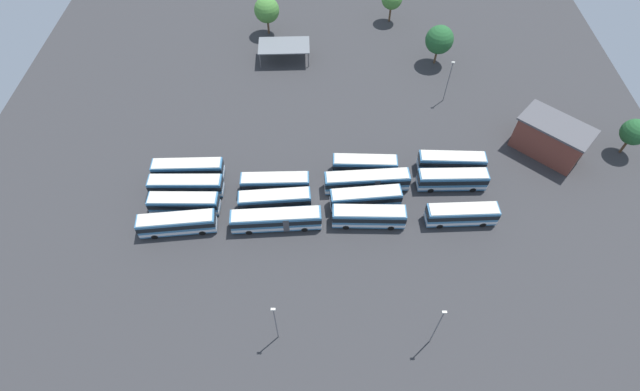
# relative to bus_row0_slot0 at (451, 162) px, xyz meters

# --- Properties ---
(ground_plane) EXTENTS (121.93, 121.93, 0.00)m
(ground_plane) POSITION_rel_bus_row0_slot0_xyz_m (21.86, 6.33, -1.82)
(ground_plane) COLOR #333335
(bus_row0_slot0) EXTENTS (11.13, 2.82, 3.43)m
(bus_row0_slot0) POSITION_rel_bus_row0_slot0_xyz_m (0.00, 0.00, 0.00)
(bus_row0_slot0) COLOR teal
(bus_row0_slot0) RESTS_ON ground_plane
(bus_row0_slot1) EXTENTS (11.32, 2.81, 3.43)m
(bus_row0_slot1) POSITION_rel_bus_row0_slot0_xyz_m (0.50, 3.81, 0.00)
(bus_row0_slot1) COLOR teal
(bus_row0_slot1) RESTS_ON ground_plane
(bus_row0_slot3) EXTENTS (11.02, 3.02, 3.43)m
(bus_row0_slot3) POSITION_rel_bus_row0_slot0_xyz_m (0.21, 10.79, -0.00)
(bus_row0_slot3) COLOR teal
(bus_row0_slot3) RESTS_ON ground_plane
(bus_row1_slot0) EXTENTS (10.76, 2.78, 3.43)m
(bus_row1_slot0) POSITION_rel_bus_row0_slot0_xyz_m (14.62, 0.82, -0.00)
(bus_row1_slot0) COLOR teal
(bus_row1_slot0) RESTS_ON ground_plane
(bus_row1_slot1) EXTENTS (13.94, 3.57, 3.43)m
(bus_row1_slot1) POSITION_rel_bus_row0_slot0_xyz_m (14.39, 4.25, 0.00)
(bus_row1_slot1) COLOR teal
(bus_row1_slot1) RESTS_ON ground_plane
(bus_row1_slot2) EXTENTS (11.40, 3.67, 3.43)m
(bus_row1_slot2) POSITION_rel_bus_row0_slot0_xyz_m (14.84, 7.74, 0.00)
(bus_row1_slot2) COLOR teal
(bus_row1_slot2) RESTS_ON ground_plane
(bus_row1_slot3) EXTENTS (11.27, 2.67, 3.43)m
(bus_row1_slot3) POSITION_rel_bus_row0_slot0_xyz_m (14.55, 11.26, 0.00)
(bus_row1_slot3) COLOR teal
(bus_row1_slot3) RESTS_ON ground_plane
(bus_row2_slot1) EXTENTS (11.10, 2.84, 3.43)m
(bus_row2_slot1) POSITION_rel_bus_row0_slot0_xyz_m (29.33, 4.81, -0.00)
(bus_row2_slot1) COLOR teal
(bus_row2_slot1) RESTS_ON ground_plane
(bus_row2_slot2) EXTENTS (11.50, 3.51, 3.43)m
(bus_row2_slot2) POSITION_rel_bus_row0_slot0_xyz_m (29.16, 8.29, 0.00)
(bus_row2_slot2) COLOR teal
(bus_row2_slot2) RESTS_ON ground_plane
(bus_row2_slot3) EXTENTS (13.92, 3.46, 3.43)m
(bus_row2_slot3) POSITION_rel_bus_row0_slot0_xyz_m (28.66, 11.96, 0.00)
(bus_row2_slot3) COLOR teal
(bus_row2_slot3) RESTS_ON ground_plane
(bus_row3_slot0) EXTENTS (11.67, 2.92, 3.43)m
(bus_row3_slot0) POSITION_rel_bus_row0_slot0_xyz_m (43.98, 1.87, 0.00)
(bus_row3_slot0) COLOR teal
(bus_row3_slot0) RESTS_ON ground_plane
(bus_row3_slot1) EXTENTS (11.80, 2.65, 3.43)m
(bus_row3_slot1) POSITION_rel_bus_row0_slot0_xyz_m (43.70, 5.35, 0.00)
(bus_row3_slot1) COLOR teal
(bus_row3_slot1) RESTS_ON ground_plane
(bus_row3_slot2) EXTENTS (10.89, 2.63, 3.43)m
(bus_row3_slot2) POSITION_rel_bus_row0_slot0_xyz_m (43.34, 8.95, -0.00)
(bus_row3_slot2) COLOR teal
(bus_row3_slot2) RESTS_ON ground_plane
(bus_row3_slot3) EXTENTS (11.84, 3.76, 3.43)m
(bus_row3_slot3) POSITION_rel_bus_row0_slot0_xyz_m (43.71, 12.76, 0.00)
(bus_row3_slot3) COLOR teal
(bus_row3_slot3) RESTS_ON ground_plane
(depot_building) EXTENTS (13.07, 12.69, 6.41)m
(depot_building) POSITION_rel_bus_row0_slot0_xyz_m (-17.53, -4.41, 1.41)
(depot_building) COLOR brown
(depot_building) RESTS_ON ground_plane
(maintenance_shelter) EXTENTS (10.74, 6.38, 3.52)m
(maintenance_shelter) POSITION_rel_bus_row0_slot0_xyz_m (29.71, -30.53, 1.54)
(maintenance_shelter) COLOR slate
(maintenance_shelter) RESTS_ON ground_plane
(lamp_post_far_corner) EXTENTS (0.56, 0.28, 8.88)m
(lamp_post_far_corner) POSITION_rel_bus_row0_slot0_xyz_m (27.43, 29.58, 3.04)
(lamp_post_far_corner) COLOR slate
(lamp_post_far_corner) RESTS_ON ground_plane
(lamp_post_near_entrance) EXTENTS (0.56, 0.28, 9.46)m
(lamp_post_near_entrance) POSITION_rel_bus_row0_slot0_xyz_m (7.48, 30.05, 3.33)
(lamp_post_near_entrance) COLOR slate
(lamp_post_near_entrance) RESTS_ON ground_plane
(lamp_post_by_building) EXTENTS (0.56, 0.28, 8.92)m
(lamp_post_by_building) POSITION_rel_bus_row0_slot0_xyz_m (-1.73, -17.69, 3.06)
(lamp_post_by_building) COLOR slate
(lamp_post_by_building) RESTS_ON ground_plane
(tree_north_edge) EXTENTS (5.64, 5.64, 8.38)m
(tree_north_edge) POSITION_rel_bus_row0_slot0_xyz_m (-1.71, -29.55, 3.73)
(tree_north_edge) COLOR brown
(tree_north_edge) RESTS_ON ground_plane
(tree_west_edge) EXTENTS (4.47, 4.47, 7.12)m
(tree_west_edge) POSITION_rel_bus_row0_slot0_xyz_m (-30.84, -4.20, 3.05)
(tree_west_edge) COLOR brown
(tree_west_edge) RESTS_ON ground_plane
(tree_northwest) EXTENTS (5.41, 5.41, 8.33)m
(tree_northwest) POSITION_rel_bus_row0_slot0_xyz_m (33.79, -40.13, 3.79)
(tree_northwest) COLOR brown
(tree_northwest) RESTS_ON ground_plane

